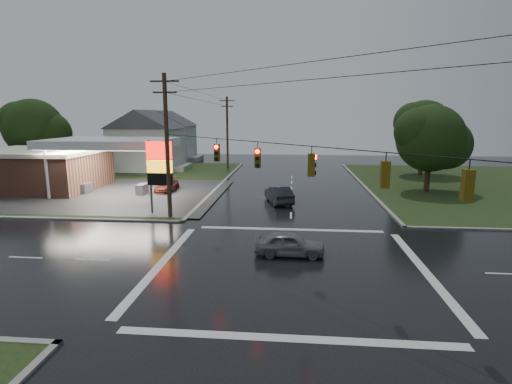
# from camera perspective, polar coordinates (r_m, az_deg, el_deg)

# --- Properties ---
(ground) EXTENTS (120.00, 120.00, 0.00)m
(ground) POSITION_cam_1_polar(r_m,az_deg,el_deg) (21.78, 4.86, -10.56)
(ground) COLOR black
(ground) RESTS_ON ground
(grass_nw) EXTENTS (36.00, 36.00, 0.08)m
(grass_nw) POSITION_cam_1_polar(r_m,az_deg,el_deg) (53.67, -23.88, 1.58)
(grass_nw) COLOR #1E2F15
(grass_nw) RESTS_ON ground
(gas_station) EXTENTS (26.20, 18.00, 5.60)m
(gas_station) POSITION_cam_1_polar(r_m,az_deg,el_deg) (47.82, -27.40, 3.27)
(gas_station) COLOR #2D2D2D
(gas_station) RESTS_ON ground
(pylon_sign) EXTENTS (2.00, 0.35, 6.00)m
(pylon_sign) POSITION_cam_1_polar(r_m,az_deg,el_deg) (32.75, -13.61, 3.75)
(pylon_sign) COLOR #59595E
(pylon_sign) RESTS_ON ground
(utility_pole_nw) EXTENTS (2.20, 0.32, 11.00)m
(utility_pole_nw) POSITION_cam_1_polar(r_m,az_deg,el_deg) (31.33, -12.59, 6.62)
(utility_pole_nw) COLOR #382619
(utility_pole_nw) RESTS_ON ground
(utility_pole_n) EXTENTS (2.20, 0.32, 10.50)m
(utility_pole_n) POSITION_cam_1_polar(r_m,az_deg,el_deg) (59.08, -4.12, 8.59)
(utility_pole_n) COLOR #382619
(utility_pole_n) RESTS_ON ground
(traffic_signals) EXTENTS (26.87, 26.87, 1.47)m
(traffic_signals) POSITION_cam_1_polar(r_m,az_deg,el_deg) (20.29, 5.21, 6.69)
(traffic_signals) COLOR black
(traffic_signals) RESTS_ON ground
(house_near) EXTENTS (11.05, 8.48, 8.60)m
(house_near) POSITION_cam_1_polar(r_m,az_deg,el_deg) (60.15, -15.34, 7.25)
(house_near) COLOR silver
(house_near) RESTS_ON ground
(house_far) EXTENTS (11.05, 8.48, 8.60)m
(house_far) POSITION_cam_1_polar(r_m,az_deg,el_deg) (71.79, -12.75, 7.93)
(house_far) COLOR silver
(house_far) RESTS_ON ground
(tree_nw_behind) EXTENTS (8.93, 7.60, 10.00)m
(tree_nw_behind) POSITION_cam_1_polar(r_m,az_deg,el_deg) (60.62, -29.06, 7.97)
(tree_nw_behind) COLOR black
(tree_nw_behind) RESTS_ON ground
(tree_ne_near) EXTENTS (7.99, 6.80, 8.98)m
(tree_ne_near) POSITION_cam_1_polar(r_m,az_deg,el_deg) (44.61, 23.84, 6.99)
(tree_ne_near) COLOR black
(tree_ne_near) RESTS_ON ground
(tree_ne_far) EXTENTS (8.46, 7.20, 9.80)m
(tree_ne_far) POSITION_cam_1_polar(r_m,az_deg,el_deg) (56.92, 22.97, 8.37)
(tree_ne_far) COLOR black
(tree_ne_far) RESTS_ON ground
(car_north) EXTENTS (2.99, 5.07, 1.58)m
(car_north) POSITION_cam_1_polar(r_m,az_deg,el_deg) (36.55, 3.27, -0.34)
(car_north) COLOR black
(car_north) RESTS_ON ground
(car_crossing) EXTENTS (4.04, 1.65, 1.37)m
(car_crossing) POSITION_cam_1_polar(r_m,az_deg,el_deg) (23.20, 4.83, -7.38)
(car_crossing) COLOR slate
(car_crossing) RESTS_ON ground
(car_pump) EXTENTS (1.74, 4.24, 1.23)m
(car_pump) POSITION_cam_1_polar(r_m,az_deg,el_deg) (42.81, -12.59, 0.86)
(car_pump) COLOR maroon
(car_pump) RESTS_ON ground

